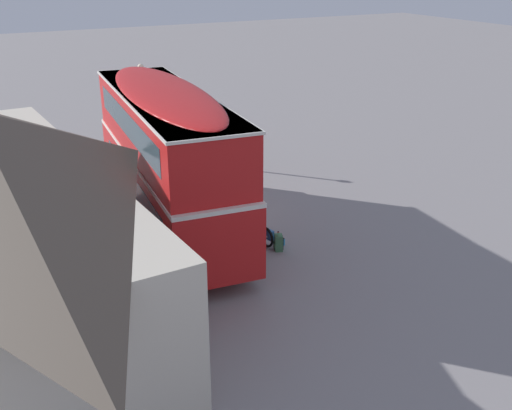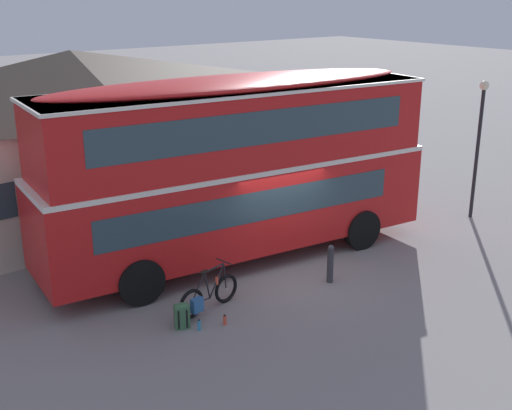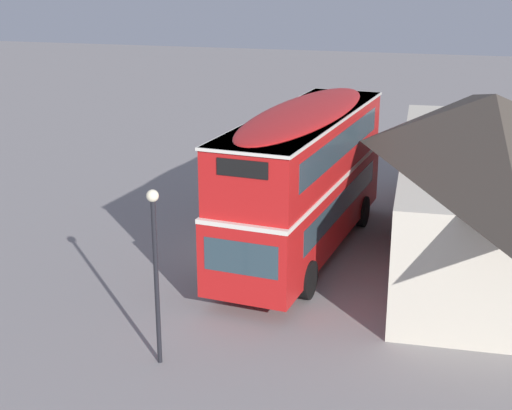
# 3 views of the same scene
# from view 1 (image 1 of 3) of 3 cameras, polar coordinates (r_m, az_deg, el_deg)

# --- Properties ---
(ground_plane) EXTENTS (120.00, 120.00, 0.00)m
(ground_plane) POSITION_cam_1_polar(r_m,az_deg,el_deg) (21.73, -4.99, -1.04)
(ground_plane) COLOR gray
(double_decker_bus) EXTENTS (10.61, 3.53, 4.79)m
(double_decker_bus) POSITION_cam_1_polar(r_m,az_deg,el_deg) (20.01, -8.24, 4.81)
(double_decker_bus) COLOR black
(double_decker_bus) RESTS_ON ground
(touring_bicycle) EXTENTS (1.72, 0.65, 1.04)m
(touring_bicycle) POSITION_cam_1_polar(r_m,az_deg,el_deg) (19.61, 0.16, -2.44)
(touring_bicycle) COLOR black
(touring_bicycle) RESTS_ON ground
(backpack_on_ground) EXTENTS (0.38, 0.36, 0.56)m
(backpack_on_ground) POSITION_cam_1_polar(r_m,az_deg,el_deg) (19.11, 2.11, -3.43)
(backpack_on_ground) COLOR #386642
(backpack_on_ground) RESTS_ON ground
(water_bottle_red_squeeze) EXTENTS (0.08, 0.08, 0.23)m
(water_bottle_red_squeeze) POSITION_cam_1_polar(r_m,az_deg,el_deg) (20.01, 2.08, -2.77)
(water_bottle_red_squeeze) COLOR #D84C33
(water_bottle_red_squeeze) RESTS_ON ground
(water_bottle_blue_sports) EXTENTS (0.07, 0.07, 0.24)m
(water_bottle_blue_sports) POSITION_cam_1_polar(r_m,az_deg,el_deg) (19.51, 2.61, -3.44)
(water_bottle_blue_sports) COLOR #338CBF
(water_bottle_blue_sports) RESTS_ON ground
(street_lamp) EXTENTS (0.28, 0.28, 4.24)m
(street_lamp) POSITION_cam_1_polar(r_m,az_deg,el_deg) (27.62, -10.46, 9.54)
(street_lamp) COLOR black
(street_lamp) RESTS_ON ground
(kerb_bollard) EXTENTS (0.16, 0.16, 0.97)m
(kerb_bollard) POSITION_cam_1_polar(r_m,az_deg,el_deg) (22.42, -2.54, 1.15)
(kerb_bollard) COLOR #333338
(kerb_bollard) RESTS_ON ground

